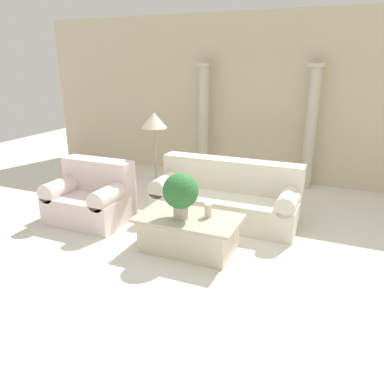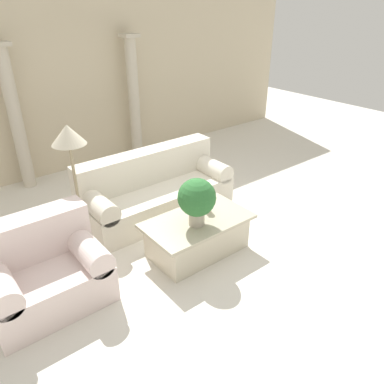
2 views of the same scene
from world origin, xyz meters
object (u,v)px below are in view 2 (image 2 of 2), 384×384
Objects in this scene: coffee_table at (197,235)px; floor_lamp at (69,143)px; sofa_long at (155,190)px; loveseat at (44,270)px; potted_plant at (197,199)px.

floor_lamp is (-1.03, 1.05, 1.12)m from coffee_table.
sofa_long is 2.04m from loveseat.
loveseat is 0.89× the size of coffee_table.
sofa_long is 1.29m from potted_plant.
sofa_long is 1.67× the size of coffee_table.
loveseat is at bearing 169.52° from coffee_table.
sofa_long and loveseat have the same top height.
potted_plant is at bearing -13.38° from loveseat.
coffee_table is (1.75, -0.32, -0.14)m from loveseat.
sofa_long is at bearing 3.67° from floor_lamp.
sofa_long is at bearing 23.08° from loveseat.
floor_lamp is at bearing 134.40° from coffee_table.
loveseat is 1.77m from potted_plant.
coffee_table is at bearing 45.34° from potted_plant.
floor_lamp reaches higher than potted_plant.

